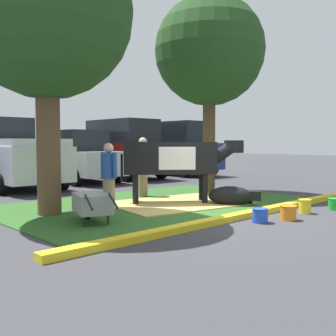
# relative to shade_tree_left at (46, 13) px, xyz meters

# --- Properties ---
(ground_plane) EXTENTS (80.00, 80.00, 0.00)m
(ground_plane) POSITION_rel_shade_tree_left_xyz_m (2.53, -2.41, -4.23)
(ground_plane) COLOR #38383D
(grass_island) EXTENTS (7.68, 4.96, 0.02)m
(grass_island) POSITION_rel_shade_tree_left_xyz_m (2.70, -0.43, -4.22)
(grass_island) COLOR #2D5B23
(grass_island) RESTS_ON ground
(curb_yellow) EXTENTS (8.88, 0.24, 0.12)m
(curb_yellow) POSITION_rel_shade_tree_left_xyz_m (2.70, -3.06, -4.17)
(curb_yellow) COLOR yellow
(curb_yellow) RESTS_ON ground
(hay_bedding) EXTENTS (3.56, 2.91, 0.04)m
(hay_bedding) POSITION_rel_shade_tree_left_xyz_m (3.00, -0.82, -4.21)
(hay_bedding) COLOR tan
(hay_bedding) RESTS_ON ground
(shade_tree_left) EXTENTS (3.64, 3.64, 6.09)m
(shade_tree_left) POSITION_rel_shade_tree_left_xyz_m (0.00, 0.00, 0.00)
(shade_tree_left) COLOR brown
(shade_tree_left) RESTS_ON ground
(shade_tree_right) EXTENTS (3.33, 3.33, 6.00)m
(shade_tree_right) POSITION_rel_shade_tree_left_xyz_m (5.40, 0.16, 0.07)
(shade_tree_right) COLOR brown
(shade_tree_right) RESTS_ON ground
(cow_holstein) EXTENTS (2.69, 2.24, 1.60)m
(cow_holstein) POSITION_rel_shade_tree_left_xyz_m (3.04, -0.69, -3.08)
(cow_holstein) COLOR black
(cow_holstein) RESTS_ON ground
(calf_lying) EXTENTS (1.01, 1.26, 0.48)m
(calf_lying) POSITION_rel_shade_tree_left_xyz_m (3.83, -1.92, -3.99)
(calf_lying) COLOR black
(calf_lying) RESTS_ON ground
(person_handler) EXTENTS (0.34, 0.53, 1.54)m
(person_handler) POSITION_rel_shade_tree_left_xyz_m (0.97, -0.80, -3.41)
(person_handler) COLOR #9E7F5B
(person_handler) RESTS_ON ground
(person_visitor_near) EXTENTS (0.52, 0.34, 1.69)m
(person_visitor_near) POSITION_rel_shade_tree_left_xyz_m (3.28, 0.80, -3.32)
(person_visitor_near) COLOR #9E7F5B
(person_visitor_near) RESTS_ON ground
(wheelbarrow) EXTENTS (0.96, 1.60, 0.63)m
(wheelbarrow) POSITION_rel_shade_tree_left_xyz_m (0.16, -1.39, -3.85)
(wheelbarrow) COLOR gray
(wheelbarrow) RESTS_ON ground
(bucket_blue) EXTENTS (0.32, 0.32, 0.28)m
(bucket_blue) POSITION_rel_shade_tree_left_xyz_m (2.57, -3.56, -4.08)
(bucket_blue) COLOR blue
(bucket_blue) RESTS_ON ground
(bucket_orange) EXTENTS (0.33, 0.33, 0.30)m
(bucket_orange) POSITION_rel_shade_tree_left_xyz_m (3.19, -3.81, -4.08)
(bucket_orange) COLOR orange
(bucket_orange) RESTS_ON ground
(bucket_yellow) EXTENTS (0.28, 0.28, 0.31)m
(bucket_yellow) POSITION_rel_shade_tree_left_xyz_m (4.13, -3.67, -4.07)
(bucket_yellow) COLOR yellow
(bucket_yellow) RESTS_ON ground
(bucket_green) EXTENTS (0.29, 0.29, 0.27)m
(bucket_green) POSITION_rel_shade_tree_left_xyz_m (5.06, -3.91, -4.09)
(bucket_green) COLOR green
(bucket_green) RESTS_ON ground
(pickup_truck_black) EXTENTS (2.30, 5.44, 2.42)m
(pickup_truck_black) POSITION_rel_shade_tree_left_xyz_m (1.51, 5.81, -3.12)
(pickup_truck_black) COLOR silver
(pickup_truck_black) RESTS_ON ground
(sedan_silver) EXTENTS (2.09, 4.43, 2.02)m
(sedan_silver) POSITION_rel_shade_tree_left_xyz_m (4.21, 5.92, -3.25)
(sedan_silver) COLOR silver
(sedan_silver) RESTS_ON ground
(suv_black) EXTENTS (2.19, 4.63, 2.52)m
(suv_black) POSITION_rel_shade_tree_left_xyz_m (6.55, 6.09, -2.96)
(suv_black) COLOR maroon
(suv_black) RESTS_ON ground
(suv_dark_grey) EXTENTS (2.19, 4.63, 2.52)m
(suv_dark_grey) POSITION_rel_shade_tree_left_xyz_m (9.49, 5.76, -2.96)
(suv_dark_grey) COLOR navy
(suv_dark_grey) RESTS_ON ground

